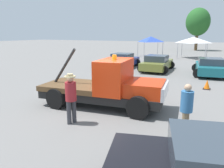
% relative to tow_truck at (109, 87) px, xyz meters
% --- Properties ---
extents(ground_plane, '(160.00, 160.00, 0.00)m').
position_rel_tow_truck_xyz_m(ground_plane, '(-0.32, -0.04, -0.90)').
color(ground_plane, slate).
extents(tow_truck, '(5.61, 2.66, 2.51)m').
position_rel_tow_truck_xyz_m(tow_truck, '(0.00, 0.00, 0.00)').
color(tow_truck, black).
rests_on(tow_truck, ground).
extents(person_near_truck, '(0.37, 0.37, 1.68)m').
position_rel_tow_truck_xyz_m(person_near_truck, '(3.42, -1.46, 0.07)').
color(person_near_truck, '#847051').
rests_on(person_near_truck, ground).
extents(person_at_hood, '(0.40, 0.40, 1.80)m').
position_rel_tow_truck_xyz_m(person_at_hood, '(-0.36, -2.20, 0.16)').
color(person_at_hood, '#38383D').
rests_on(person_at_hood, ground).
extents(parked_car_navy, '(2.60, 4.38, 1.34)m').
position_rel_tow_truck_xyz_m(parked_car_navy, '(-4.01, 10.72, -0.26)').
color(parked_car_navy, navy).
rests_on(parked_car_navy, ground).
extents(parked_car_olive, '(2.60, 4.61, 1.34)m').
position_rel_tow_truck_xyz_m(parked_car_olive, '(-0.65, 10.32, -0.25)').
color(parked_car_olive, olive).
rests_on(parked_car_olive, ground).
extents(parked_car_teal, '(2.91, 4.49, 1.34)m').
position_rel_tow_truck_xyz_m(parked_car_teal, '(3.55, 10.00, -0.25)').
color(parked_car_teal, '#196670').
rests_on(parked_car_teal, ground).
extents(canopy_tent_blue, '(2.90, 2.90, 2.73)m').
position_rel_tow_truck_xyz_m(canopy_tent_blue, '(-4.94, 22.64, 1.44)').
color(canopy_tent_blue, '#9E9EA3').
rests_on(canopy_tent_blue, ground).
extents(canopy_tent_white, '(3.34, 3.34, 2.72)m').
position_rel_tow_truck_xyz_m(canopy_tent_white, '(0.85, 22.22, 1.43)').
color(canopy_tent_white, '#9E9EA3').
rests_on(canopy_tent_white, ground).
extents(tree_center, '(4.33, 4.33, 7.74)m').
position_rel_tow_truck_xyz_m(tree_center, '(-0.20, 36.36, 4.29)').
color(tree_center, brown).
rests_on(tree_center, ground).
extents(traffic_cone, '(0.40, 0.40, 0.55)m').
position_rel_tow_truck_xyz_m(traffic_cone, '(3.65, 5.26, -0.65)').
color(traffic_cone, black).
rests_on(traffic_cone, ground).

